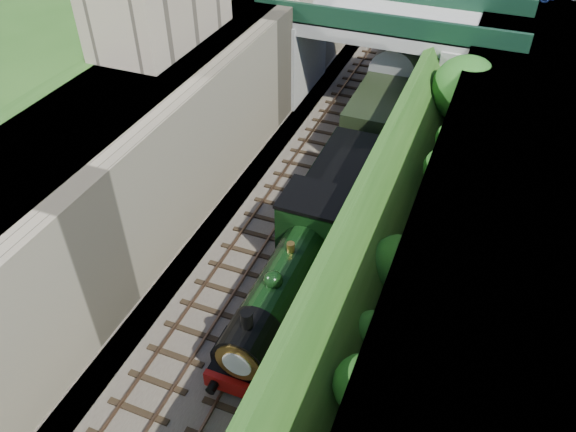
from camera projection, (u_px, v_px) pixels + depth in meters
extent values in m
plane|color=#1E4714|center=(213.00, 390.00, 21.19)|extent=(160.00, 160.00, 0.00)
cube|color=#473F38|center=(360.00, 132.00, 35.46)|extent=(10.00, 90.00, 0.20)
cube|color=#756B56|center=(279.00, 68.00, 34.87)|extent=(1.00, 90.00, 7.00)
cube|color=#262628|center=(229.00, 59.00, 35.87)|extent=(6.00, 90.00, 7.00)
cube|color=#262628|center=(531.00, 118.00, 30.82)|extent=(8.00, 90.00, 6.25)
cube|color=#1E4714|center=(447.00, 110.00, 32.38)|extent=(4.02, 90.00, 6.36)
sphere|color=#194C14|center=(364.00, 385.00, 16.77)|extent=(1.92, 1.92, 1.92)
sphere|color=#194C14|center=(372.00, 328.00, 19.33)|extent=(1.23, 1.23, 1.23)
sphere|color=#194C14|center=(398.00, 264.00, 21.48)|extent=(2.26, 2.26, 2.26)
sphere|color=#194C14|center=(374.00, 250.00, 25.62)|extent=(2.14, 2.14, 2.14)
sphere|color=#194C14|center=(443.00, 167.00, 24.85)|extent=(1.78, 1.78, 1.78)
sphere|color=#194C14|center=(452.00, 138.00, 26.81)|extent=(1.59, 1.59, 1.59)
sphere|color=#194C14|center=(464.00, 104.00, 29.31)|extent=(1.35, 1.35, 1.35)
sphere|color=#194C14|center=(438.00, 115.00, 33.06)|extent=(2.17, 2.17, 2.17)
sphere|color=#194C14|center=(435.00, 109.00, 35.21)|extent=(1.22, 1.22, 1.22)
sphere|color=#194C14|center=(437.00, 90.00, 38.70)|extent=(1.93, 1.93, 1.93)
sphere|color=#194C14|center=(466.00, 55.00, 38.15)|extent=(2.33, 2.33, 2.33)
sphere|color=#194C14|center=(464.00, 46.00, 41.29)|extent=(1.50, 1.50, 1.50)
sphere|color=#194C14|center=(474.00, 27.00, 43.04)|extent=(2.06, 2.06, 2.06)
sphere|color=#194C14|center=(474.00, 19.00, 45.59)|extent=(1.47, 1.47, 1.47)
sphere|color=#194C14|center=(474.00, 6.00, 51.01)|extent=(1.93, 1.93, 1.93)
cube|color=black|center=(330.00, 124.00, 35.95)|extent=(2.50, 90.00, 0.07)
cube|color=brown|center=(319.00, 121.00, 36.09)|extent=(0.08, 90.00, 0.14)
cube|color=brown|center=(341.00, 125.00, 35.68)|extent=(0.08, 90.00, 0.14)
cube|color=black|center=(379.00, 134.00, 35.03)|extent=(2.50, 90.00, 0.07)
cube|color=brown|center=(368.00, 131.00, 35.18)|extent=(0.08, 90.00, 0.14)
cube|color=brown|center=(390.00, 135.00, 34.77)|extent=(0.08, 90.00, 0.14)
cube|color=gray|center=(393.00, 24.00, 34.62)|extent=(16.00, 6.00, 0.90)
cube|color=#133623|center=(383.00, 25.00, 31.97)|extent=(16.00, 0.30, 1.20)
cube|color=gray|center=(302.00, 53.00, 38.15)|extent=(1.40, 6.40, 5.70)
cube|color=gray|center=(461.00, 79.00, 35.09)|extent=(2.40, 6.40, 5.70)
cube|color=gray|center=(159.00, 0.00, 28.21)|extent=(4.00, 8.00, 4.00)
cylinder|color=black|center=(456.00, 131.00, 31.49)|extent=(0.30, 0.30, 4.40)
sphere|color=#194C14|center=(465.00, 89.00, 29.84)|extent=(3.60, 3.60, 3.60)
sphere|color=#194C14|center=(474.00, 94.00, 30.65)|extent=(2.40, 2.40, 2.40)
cube|color=black|center=(282.00, 315.00, 23.39)|extent=(2.40, 8.40, 0.60)
cube|color=black|center=(291.00, 290.00, 23.75)|extent=(2.70, 10.00, 0.35)
cube|color=maroon|center=(239.00, 389.00, 20.16)|extent=(2.70, 0.25, 0.70)
cylinder|color=black|center=(283.00, 281.00, 22.35)|extent=(1.90, 5.60, 1.90)
cylinder|color=black|center=(248.00, 343.00, 19.99)|extent=(1.96, 1.80, 1.96)
cylinder|color=white|center=(237.00, 365.00, 19.29)|extent=(1.10, 0.05, 1.10)
cylinder|color=black|center=(247.00, 321.00, 19.22)|extent=(0.44, 0.44, 0.90)
sphere|color=black|center=(273.00, 280.00, 21.00)|extent=(0.76, 0.76, 0.76)
cylinder|color=#A57F33|center=(291.00, 248.00, 22.23)|extent=(0.32, 0.32, 0.50)
cube|color=black|center=(314.00, 224.00, 24.84)|extent=(2.75, 2.40, 2.80)
cube|color=black|center=(315.00, 198.00, 23.91)|extent=(2.85, 2.50, 0.15)
cube|color=black|center=(226.00, 348.00, 21.66)|extent=(0.60, 1.40, 0.90)
cube|color=black|center=(286.00, 368.00, 20.94)|extent=(0.60, 1.40, 0.90)
cube|color=black|center=(341.00, 203.00, 29.29)|extent=(2.30, 6.00, 0.50)
cube|color=black|center=(341.00, 199.00, 29.14)|extent=(2.60, 6.00, 0.50)
cube|color=black|center=(343.00, 181.00, 28.37)|extent=(2.70, 6.00, 2.40)
cube|color=black|center=(344.00, 160.00, 27.58)|extent=(2.50, 5.60, 0.20)
cube|color=black|center=(397.00, 98.00, 38.36)|extent=(2.30, 17.00, 0.40)
cube|color=black|center=(397.00, 95.00, 38.20)|extent=(2.50, 17.00, 0.50)
cube|color=black|center=(400.00, 74.00, 37.24)|extent=(2.80, 18.00, 2.70)
cube|color=slate|center=(403.00, 53.00, 36.29)|extent=(2.90, 18.00, 0.50)
cube|color=black|center=(444.00, 9.00, 51.83)|extent=(2.30, 17.00, 0.40)
cube|color=black|center=(444.00, 6.00, 51.67)|extent=(2.50, 17.00, 0.50)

